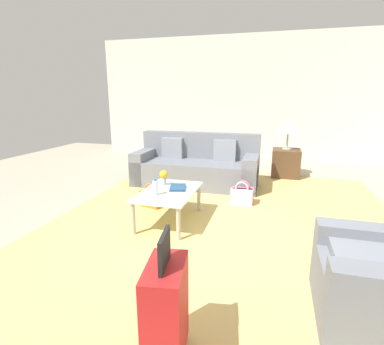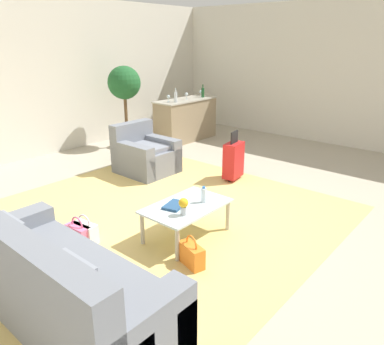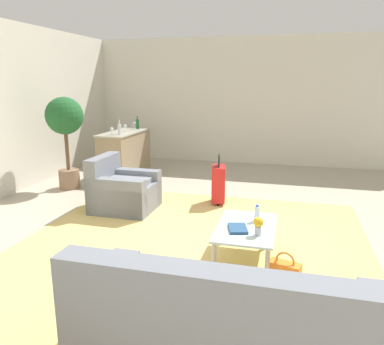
% 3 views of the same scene
% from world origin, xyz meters
% --- Properties ---
extents(ground_plane, '(12.00, 12.00, 0.00)m').
position_xyz_m(ground_plane, '(0.00, 0.00, 0.00)').
color(ground_plane, '#A89E89').
extents(wall_back, '(10.24, 0.12, 3.10)m').
position_xyz_m(wall_back, '(0.00, 4.06, 1.55)').
color(wall_back, beige).
rests_on(wall_back, ground).
extents(wall_right, '(0.12, 8.00, 3.10)m').
position_xyz_m(wall_right, '(5.06, 0.00, 1.55)').
color(wall_right, beige).
rests_on(wall_right, ground).
extents(area_rug, '(5.20, 4.40, 0.01)m').
position_xyz_m(area_rug, '(-0.60, 0.20, 0.00)').
color(area_rug, tan).
rests_on(area_rug, ground).
extents(couch, '(0.89, 2.23, 0.93)m').
position_xyz_m(couch, '(-2.20, -0.60, 0.31)').
color(couch, slate).
rests_on(couch, ground).
extents(armchair, '(0.87, 0.95, 0.87)m').
position_xyz_m(armchair, '(0.90, 1.67, 0.30)').
color(armchair, slate).
rests_on(armchair, ground).
extents(coffee_table, '(1.03, 0.65, 0.42)m').
position_xyz_m(coffee_table, '(-0.40, -0.50, 0.37)').
color(coffee_table, silver).
rests_on(coffee_table, ground).
extents(water_bottle, '(0.06, 0.06, 0.20)m').
position_xyz_m(water_bottle, '(-0.20, -0.60, 0.51)').
color(water_bottle, silver).
rests_on(water_bottle, coffee_table).
extents(coffee_table_book, '(0.33, 0.26, 0.03)m').
position_xyz_m(coffee_table_book, '(-0.52, -0.42, 0.43)').
color(coffee_table_book, navy).
rests_on(coffee_table_book, coffee_table).
extents(flower_vase, '(0.11, 0.11, 0.21)m').
position_xyz_m(flower_vase, '(-0.62, -0.65, 0.54)').
color(flower_vase, '#B2B7BC').
rests_on(flower_vase, coffee_table).
extents(bar_console, '(1.63, 0.62, 0.97)m').
position_xyz_m(bar_console, '(3.10, 2.60, 0.50)').
color(bar_console, '#937F60').
rests_on(bar_console, ground).
extents(wine_glass_leftmost, '(0.08, 0.08, 0.15)m').
position_xyz_m(wine_glass_leftmost, '(2.54, 2.62, 1.08)').
color(wine_glass_leftmost, silver).
rests_on(wine_glass_leftmost, bar_console).
extents(wine_glass_left_of_centre, '(0.08, 0.08, 0.15)m').
position_xyz_m(wine_glass_left_of_centre, '(3.10, 2.58, 1.08)').
color(wine_glass_left_of_centre, silver).
rests_on(wine_glass_left_of_centre, bar_console).
extents(wine_glass_right_of_centre, '(0.08, 0.08, 0.15)m').
position_xyz_m(wine_glass_right_of_centre, '(3.66, 2.60, 1.08)').
color(wine_glass_right_of_centre, silver).
rests_on(wine_glass_right_of_centre, bar_console).
extents(wine_bottle_clear, '(0.07, 0.07, 0.30)m').
position_xyz_m(wine_bottle_clear, '(2.64, 2.48, 1.09)').
color(wine_bottle_clear, silver).
rests_on(wine_bottle_clear, bar_console).
extents(wine_bottle_green, '(0.07, 0.07, 0.30)m').
position_xyz_m(wine_bottle_green, '(3.58, 2.48, 1.09)').
color(wine_bottle_green, '#194C23').
rests_on(wine_bottle_green, bar_console).
extents(suitcase_red, '(0.43, 0.28, 0.85)m').
position_xyz_m(suitcase_red, '(1.60, 0.20, 0.36)').
color(suitcase_red, red).
rests_on(suitcase_red, ground).
extents(handbag_white, '(0.18, 0.33, 0.36)m').
position_xyz_m(handbag_white, '(-1.28, 0.33, 0.13)').
color(handbag_white, white).
rests_on(handbag_white, ground).
extents(handbag_orange, '(0.22, 0.35, 0.36)m').
position_xyz_m(handbag_orange, '(-0.83, -0.95, 0.13)').
color(handbag_orange, orange).
rests_on(handbag_orange, ground).
extents(handbag_pink, '(0.16, 0.33, 0.36)m').
position_xyz_m(handbag_pink, '(-1.36, 0.34, 0.13)').
color(handbag_pink, pink).
rests_on(handbag_pink, ground).
extents(potted_ficus, '(0.70, 0.70, 1.76)m').
position_xyz_m(potted_ficus, '(1.80, 3.20, 1.23)').
color(potted_ficus, '#84664C').
rests_on(potted_ficus, ground).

